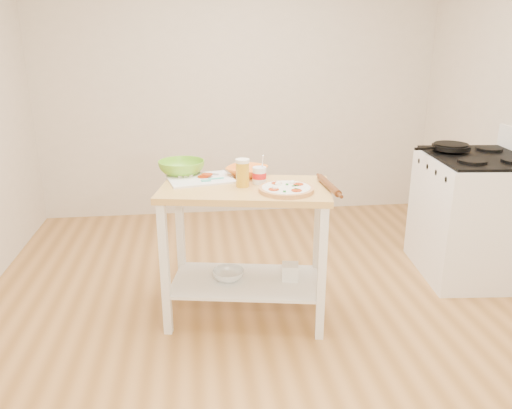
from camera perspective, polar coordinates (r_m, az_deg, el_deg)
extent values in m
cube|color=#B68043|center=(3.36, 1.84, -13.43)|extent=(4.00, 4.50, 0.02)
cube|color=beige|center=(5.11, -2.02, 13.81)|extent=(4.00, 0.02, 2.70)
cube|color=tan|center=(3.07, -1.23, 1.74)|extent=(1.12, 0.74, 0.04)
cube|color=white|center=(3.30, -1.16, -8.79)|extent=(1.03, 0.67, 0.02)
cube|color=white|center=(3.09, -10.36, -7.45)|extent=(0.06, 0.06, 0.86)
cube|color=white|center=(3.51, -8.59, -4.10)|extent=(0.06, 0.06, 0.86)
cube|color=white|center=(3.01, 7.52, -7.97)|extent=(0.06, 0.06, 0.86)
cube|color=white|center=(3.44, 7.01, -4.47)|extent=(0.06, 0.06, 0.86)
cube|color=white|center=(4.16, 23.46, -1.35)|extent=(0.79, 0.90, 0.92)
cube|color=black|center=(4.04, 24.30, 4.93)|extent=(0.75, 0.86, 0.02)
cylinder|color=black|center=(4.11, 21.38, 6.14)|extent=(0.28, 0.28, 0.03)
cube|color=black|center=(3.99, 18.79, 6.09)|extent=(0.18, 0.05, 0.02)
cylinder|color=#E0A25F|center=(2.96, 3.47, 1.66)|extent=(0.33, 0.33, 0.02)
cylinder|color=#E0A25F|center=(2.96, 3.47, 1.88)|extent=(0.33, 0.33, 0.01)
cylinder|color=white|center=(2.96, 3.47, 1.90)|extent=(0.29, 0.29, 0.01)
cylinder|color=#A42A07|center=(3.01, 4.86, 2.32)|extent=(0.06, 0.06, 0.01)
cylinder|color=#A42A07|center=(3.02, 2.36, 2.44)|extent=(0.06, 0.06, 0.01)
cylinder|color=#A42A07|center=(2.90, 2.04, 1.72)|extent=(0.06, 0.06, 0.01)
cylinder|color=#A42A07|center=(2.89, 4.65, 1.60)|extent=(0.06, 0.06, 0.01)
sphere|color=white|center=(3.03, 4.19, 2.43)|extent=(0.04, 0.04, 0.04)
sphere|color=white|center=(3.00, 2.56, 2.29)|extent=(0.04, 0.04, 0.04)
sphere|color=white|center=(2.92, 2.17, 1.86)|extent=(0.04, 0.04, 0.04)
plane|color=#12631A|center=(2.97, 4.36, 2.18)|extent=(0.03, 0.03, 0.00)
plane|color=#12631A|center=(3.00, 3.57, 2.35)|extent=(0.03, 0.03, 0.00)
plane|color=#12631A|center=(2.99, 2.37, 2.33)|extent=(0.04, 0.04, 0.00)
plane|color=#12631A|center=(2.92, 2.04, 1.93)|extent=(0.03, 0.03, 0.00)
plane|color=#12631A|center=(2.86, 3.27, 1.54)|extent=(0.03, 0.03, 0.00)
plane|color=#12631A|center=(2.91, 4.63, 1.83)|extent=(0.04, 0.04, 0.00)
plane|color=#12631A|center=(2.98, 4.69, 2.21)|extent=(0.03, 0.03, 0.00)
cube|color=white|center=(3.21, -6.35, 2.90)|extent=(0.45, 0.38, 0.01)
cube|color=#F4EACC|center=(3.25, -8.70, 3.31)|extent=(0.03, 0.03, 0.02)
cube|color=#F4EACC|center=(3.26, -8.10, 3.37)|extent=(0.03, 0.03, 0.02)
cube|color=#F4EACC|center=(3.27, -7.50, 3.43)|extent=(0.03, 0.03, 0.02)
cube|color=#F4EACC|center=(3.29, -8.82, 3.46)|extent=(0.03, 0.03, 0.02)
cube|color=#F4EACC|center=(3.29, -8.22, 3.52)|extent=(0.03, 0.03, 0.02)
cube|color=#F4EACC|center=(3.30, -7.62, 3.58)|extent=(0.03, 0.03, 0.02)
cylinder|color=#A42A07|center=(3.23, -6.09, 3.19)|extent=(0.07, 0.07, 0.01)
cylinder|color=#A42A07|center=(3.24, -5.84, 3.32)|extent=(0.07, 0.07, 0.01)
cylinder|color=#A42A07|center=(3.24, -5.58, 3.44)|extent=(0.07, 0.07, 0.01)
cube|color=#45B9A3|center=(3.14, -5.75, 2.74)|extent=(0.06, 0.04, 0.01)
cylinder|color=#45B9A3|center=(3.18, -4.60, 2.99)|extent=(0.10, 0.03, 0.01)
cube|color=silver|center=(3.31, -5.70, 3.54)|extent=(0.17, 0.10, 0.00)
cube|color=black|center=(3.36, -7.80, 3.75)|extent=(0.10, 0.06, 0.01)
imported|color=orange|center=(3.29, -1.03, 3.84)|extent=(0.35, 0.35, 0.06)
imported|color=#6BB126|center=(3.35, -8.50, 4.17)|extent=(0.41, 0.41, 0.10)
cylinder|color=gold|center=(3.04, -1.54, 3.44)|extent=(0.08, 0.08, 0.15)
cylinder|color=white|center=(3.02, -1.56, 5.01)|extent=(0.09, 0.09, 0.02)
cylinder|color=white|center=(3.11, 0.38, 3.35)|extent=(0.09, 0.09, 0.10)
cylinder|color=red|center=(3.11, 0.38, 3.35)|extent=(0.09, 0.09, 0.04)
cylinder|color=silver|center=(3.09, 0.75, 4.81)|extent=(0.01, 0.06, 0.11)
cylinder|color=brown|center=(3.03, 8.32, 2.17)|extent=(0.06, 0.37, 0.04)
imported|color=silver|center=(3.30, -3.18, -8.03)|extent=(0.22, 0.22, 0.06)
cube|color=white|center=(3.30, 3.91, -7.66)|extent=(0.12, 0.12, 0.11)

